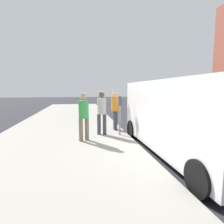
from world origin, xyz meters
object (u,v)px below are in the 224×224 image
Objects in this scene: pedestrian_in_gray at (102,110)px; parked_van at (184,115)px; pedestrian_in_orange at (115,107)px; pedestrian_in_green at (84,114)px; parking_meter_near at (120,108)px.

parked_van is at bearing 135.49° from pedestrian_in_gray.
pedestrian_in_orange is (-0.68, -0.76, 0.03)m from pedestrian_in_gray.
pedestrian_in_orange is (-1.38, -1.50, 0.06)m from pedestrian_in_green.
parked_van is at bearing 117.26° from pedestrian_in_orange.
parking_meter_near is 0.29× the size of parked_van.
pedestrian_in_green is at bearing 46.69° from pedestrian_in_gray.
pedestrian_in_orange is at bearing -90.62° from parking_meter_near.
pedestrian_in_orange is 3.25m from parked_van.
pedestrian_in_orange is (-0.01, -0.96, -0.04)m from parking_meter_near.
pedestrian_in_gray is 1.02m from pedestrian_in_orange.
pedestrian_in_green is 3.19m from parked_van.
pedestrian_in_orange is at bearing -132.53° from pedestrian_in_green.
parked_van reaches higher than pedestrian_in_gray.
parking_meter_near is at bearing -158.47° from pedestrian_in_green.
parked_van reaches higher than pedestrian_in_orange.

